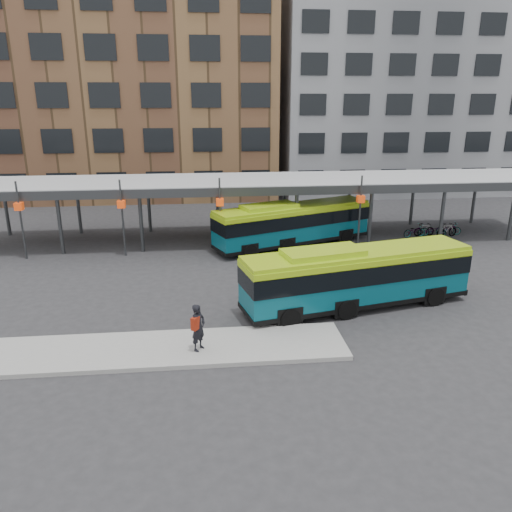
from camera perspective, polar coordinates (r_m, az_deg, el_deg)
The scene contains 9 objects.
ground at distance 23.34m, azimuth 4.32°, elevation -6.55°, with size 120.00×120.00×0.00m, color #28282B.
boarding_island at distance 20.34m, azimuth -9.81°, elevation -10.41°, with size 14.00×3.00×0.18m, color gray.
canopy at distance 34.45m, azimuth 0.58°, elevation 8.35°, with size 40.00×6.53×4.80m.
building_brick at distance 53.23m, azimuth -13.25°, elevation 18.97°, with size 26.00×14.00×22.00m, color brown.
building_grey at distance 56.51m, azimuth 15.42°, elevation 17.72°, with size 24.00×14.00×20.00m, color slate.
bus_front at distance 23.87m, azimuth 11.38°, elevation -2.20°, with size 11.27×4.72×3.04m.
bus_rear at distance 33.19m, azimuth 4.17°, elevation 3.80°, with size 10.95×6.21×3.00m.
pedestrian at distance 19.51m, azimuth -6.62°, elevation -8.09°, with size 0.77×0.82×1.89m.
bike_rack at distance 37.79m, azimuth 19.64°, elevation 2.83°, with size 4.52×1.41×1.01m.
Camera 1 is at (-3.95, -20.87, 9.68)m, focal length 35.00 mm.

